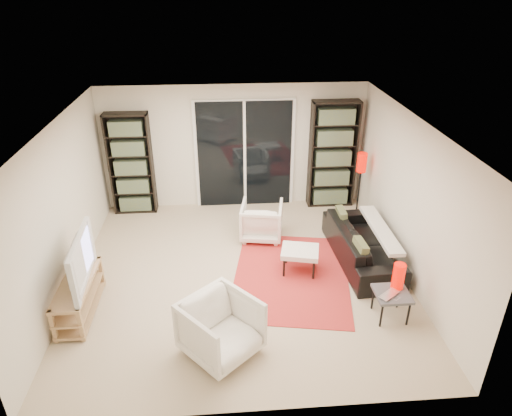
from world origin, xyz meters
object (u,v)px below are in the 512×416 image
object	(u,v)px
sofa	(362,244)
floor_lamp	(361,170)
tv_stand	(79,296)
side_table	(392,296)
armchair_back	(262,221)
bookshelf_left	(131,164)
armchair_front	(221,328)
bookshelf_right	(333,155)
ottoman	(300,252)

from	to	relation	value
sofa	floor_lamp	bearing A→B (deg)	-15.66
tv_stand	side_table	xyz separation A→B (m)	(4.19, -0.43, 0.09)
side_table	armchair_back	bearing A→B (deg)	124.46
armchair_back	side_table	bearing A→B (deg)	134.43
sofa	side_table	xyz separation A→B (m)	(-0.01, -1.39, 0.06)
tv_stand	armchair_back	distance (m)	3.22
bookshelf_left	armchair_front	xyz separation A→B (m)	(1.63, -3.94, -0.60)
floor_lamp	armchair_back	bearing A→B (deg)	-162.63
armchair_front	floor_lamp	world-z (taller)	floor_lamp
bookshelf_left	armchair_back	bearing A→B (deg)	-27.27
side_table	floor_lamp	size ratio (longest dim) A/B	0.35
sofa	bookshelf_left	bearing A→B (deg)	59.13
bookshelf_right	tv_stand	distance (m)	5.19
side_table	bookshelf_left	bearing A→B (deg)	138.43
bookshelf_right	bookshelf_left	bearing A→B (deg)	180.00
tv_stand	sofa	bearing A→B (deg)	12.90
armchair_front	ottoman	distance (m)	2.04
tv_stand	side_table	bearing A→B (deg)	-5.87
sofa	armchair_back	distance (m)	1.76
armchair_front	side_table	size ratio (longest dim) A/B	1.82
bookshelf_left	bookshelf_right	distance (m)	3.85
sofa	ottoman	world-z (taller)	sofa
armchair_back	floor_lamp	bearing A→B (deg)	-152.66
bookshelf_right	floor_lamp	xyz separation A→B (m)	(0.38, -0.63, -0.06)
ottoman	side_table	world-z (taller)	same
bookshelf_left	sofa	xyz separation A→B (m)	(3.91, -2.07, -0.68)
bookshelf_right	armchair_back	bearing A→B (deg)	-140.67
bookshelf_right	side_table	size ratio (longest dim) A/B	4.62
ottoman	bookshelf_left	bearing A→B (deg)	141.05
bookshelf_right	armchair_back	size ratio (longest dim) A/B	2.92
sofa	ottoman	size ratio (longest dim) A/B	3.06
bookshelf_left	sofa	world-z (taller)	bookshelf_left
armchair_back	ottoman	distance (m)	1.20
ottoman	side_table	distance (m)	1.56
floor_lamp	side_table	bearing A→B (deg)	-96.64
ottoman	side_table	xyz separation A→B (m)	(1.05, -1.15, 0.01)
bookshelf_left	bookshelf_right	bearing A→B (deg)	-0.00
tv_stand	ottoman	xyz separation A→B (m)	(3.15, 0.72, 0.08)
ottoman	side_table	size ratio (longest dim) A/B	1.43
bookshelf_left	sofa	bearing A→B (deg)	-27.89
armchair_front	sofa	bearing A→B (deg)	-2.06
armchair_front	ottoman	bearing A→B (deg)	11.53
bookshelf_right	armchair_back	distance (m)	2.05
side_table	tv_stand	bearing A→B (deg)	174.13
tv_stand	floor_lamp	size ratio (longest dim) A/B	0.95
tv_stand	armchair_front	distance (m)	2.13
armchair_back	side_table	distance (m)	2.72
tv_stand	floor_lamp	bearing A→B (deg)	27.92
bookshelf_right	armchair_front	bearing A→B (deg)	-119.45
tv_stand	bookshelf_left	bearing A→B (deg)	84.50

